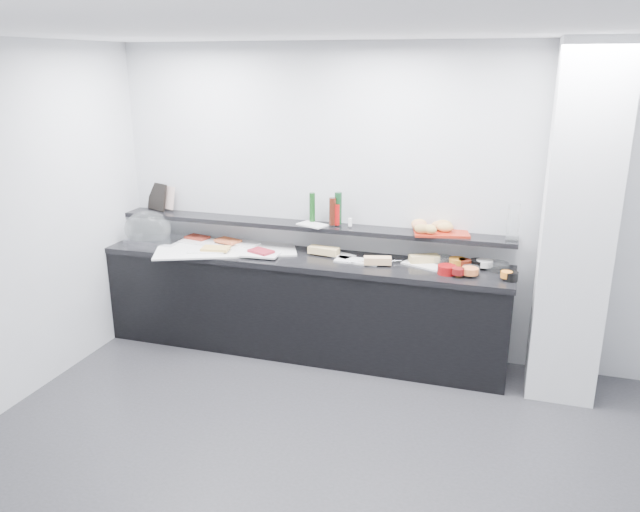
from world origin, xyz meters
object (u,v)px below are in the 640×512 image
(cloche_base, at_px, (157,240))
(carafe, at_px, (513,223))
(condiment_tray, at_px, (313,225))
(sandwich_plate_mid, at_px, (358,261))
(framed_print, at_px, (157,197))
(bread_tray, at_px, (441,232))

(cloche_base, height_order, carafe, carafe)
(cloche_base, relative_size, carafe, 1.70)
(condiment_tray, bearing_deg, cloche_base, -153.88)
(sandwich_plate_mid, relative_size, carafe, 1.26)
(framed_print, relative_size, bread_tray, 0.58)
(cloche_base, height_order, framed_print, framed_print)
(bread_tray, height_order, carafe, carafe)
(sandwich_plate_mid, xyz_separation_m, bread_tray, (0.66, 0.22, 0.25))
(sandwich_plate_mid, bearing_deg, cloche_base, -177.28)
(framed_print, bearing_deg, sandwich_plate_mid, 15.98)
(sandwich_plate_mid, distance_m, carafe, 1.31)
(bread_tray, distance_m, carafe, 0.59)
(cloche_base, distance_m, framed_print, 0.45)
(bread_tray, xyz_separation_m, carafe, (0.57, -0.06, 0.14))
(bread_tray, bearing_deg, condiment_tray, 171.00)
(cloche_base, bearing_deg, bread_tray, 5.54)
(condiment_tray, xyz_separation_m, bread_tray, (1.11, 0.08, 0.00))
(cloche_base, bearing_deg, sandwich_plate_mid, 0.58)
(sandwich_plate_mid, relative_size, condiment_tray, 1.49)
(cloche_base, distance_m, carafe, 3.23)
(cloche_base, relative_size, framed_print, 1.96)
(cloche_base, xyz_separation_m, condiment_tray, (1.52, 0.11, 0.24))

